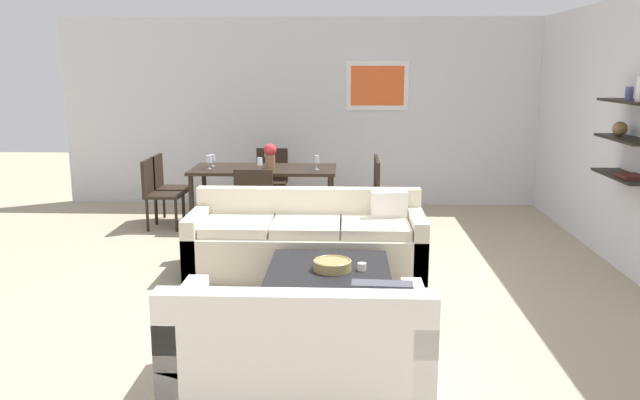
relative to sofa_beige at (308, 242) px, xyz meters
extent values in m
plane|color=tan|center=(0.14, -0.34, -0.29)|extent=(18.00, 18.00, 0.00)
cube|color=silver|center=(0.44, 3.19, 1.06)|extent=(8.40, 0.06, 2.70)
cube|color=white|center=(0.82, 3.15, 1.45)|extent=(0.89, 0.02, 0.70)
cube|color=#E55926|center=(0.82, 3.13, 1.45)|extent=(0.76, 0.01, 0.56)
cube|color=silver|center=(3.17, 0.26, 1.06)|extent=(0.06, 8.20, 2.70)
cube|color=black|center=(3.00, -0.12, 1.41)|extent=(0.28, 0.90, 0.02)
cube|color=black|center=(3.00, -0.12, 1.06)|extent=(0.28, 0.90, 0.02)
cube|color=black|center=(3.00, -0.12, 0.71)|extent=(0.28, 0.90, 0.02)
sphere|color=olive|center=(3.00, 0.06, 1.14)|extent=(0.14, 0.14, 0.14)
cylinder|color=#4C518C|center=(3.00, -0.07, 1.48)|extent=(0.07, 0.07, 0.12)
cube|color=#4C1E19|center=(3.00, -0.27, 0.74)|extent=(0.20, 0.28, 0.03)
cube|color=beige|center=(-0.01, -0.04, -0.08)|extent=(2.32, 0.90, 0.42)
cube|color=beige|center=(-0.01, 0.33, 0.31)|extent=(2.32, 0.16, 0.36)
cube|color=beige|center=(-1.10, -0.04, 0.01)|extent=(0.14, 0.90, 0.60)
cube|color=beige|center=(1.08, -0.04, 0.01)|extent=(0.14, 0.90, 0.60)
cube|color=beige|center=(-0.69, -0.08, 0.18)|extent=(0.66, 0.70, 0.10)
cube|color=beige|center=(-0.01, -0.08, 0.18)|extent=(0.66, 0.70, 0.10)
cube|color=beige|center=(0.67, -0.08, 0.18)|extent=(0.66, 0.70, 0.10)
cube|color=white|center=(0.82, 0.15, 0.31)|extent=(0.37, 0.16, 0.36)
cube|color=white|center=(0.09, -2.43, -0.08)|extent=(1.61, 0.90, 0.42)
cube|color=white|center=(0.09, -2.80, 0.31)|extent=(1.61, 0.16, 0.36)
cube|color=white|center=(0.83, -2.43, 0.01)|extent=(0.14, 0.90, 0.60)
cube|color=white|center=(-0.64, -2.43, 0.01)|extent=(0.14, 0.90, 0.60)
cube|color=white|center=(0.43, -2.39, 0.18)|extent=(0.65, 0.70, 0.10)
cube|color=white|center=(-0.24, -2.39, 0.18)|extent=(0.65, 0.70, 0.10)
cube|color=#4C4C56|center=(0.59, -2.62, 0.31)|extent=(0.36, 0.14, 0.36)
cube|color=black|center=(0.24, -1.11, -0.10)|extent=(1.01, 1.06, 0.38)
cylinder|color=#99844C|center=(0.27, -1.17, 0.13)|extent=(0.31, 0.31, 0.08)
torus|color=#99844C|center=(0.27, -1.17, 0.16)|extent=(0.32, 0.32, 0.02)
cylinder|color=silver|center=(0.51, -1.16, 0.12)|extent=(0.07, 0.07, 0.06)
cube|color=black|center=(-0.66, 1.82, 0.44)|extent=(1.83, 0.85, 0.04)
cylinder|color=black|center=(-1.52, 1.45, 0.06)|extent=(0.06, 0.06, 0.71)
cylinder|color=black|center=(0.19, 1.45, 0.06)|extent=(0.06, 0.06, 0.71)
cylinder|color=black|center=(-1.52, 2.18, 0.06)|extent=(0.06, 0.06, 0.71)
cylinder|color=black|center=(0.19, 2.18, 0.06)|extent=(0.06, 0.06, 0.71)
cube|color=black|center=(0.57, 1.63, 0.14)|extent=(0.44, 0.44, 0.04)
cube|color=black|center=(0.77, 1.63, 0.37)|extent=(0.04, 0.44, 0.43)
cylinder|color=black|center=(0.39, 1.81, -0.09)|extent=(0.04, 0.04, 0.41)
cylinder|color=black|center=(0.39, 1.45, -0.09)|extent=(0.04, 0.04, 0.41)
cylinder|color=black|center=(0.75, 1.81, -0.09)|extent=(0.04, 0.04, 0.41)
cylinder|color=black|center=(0.75, 1.45, -0.09)|extent=(0.04, 0.04, 0.41)
cube|color=black|center=(0.57, 2.01, 0.14)|extent=(0.44, 0.44, 0.04)
cube|color=black|center=(0.77, 2.01, 0.37)|extent=(0.04, 0.44, 0.43)
cylinder|color=black|center=(0.39, 2.19, -0.09)|extent=(0.04, 0.04, 0.41)
cylinder|color=black|center=(0.39, 1.83, -0.09)|extent=(0.04, 0.04, 0.41)
cylinder|color=black|center=(0.75, 2.19, -0.09)|extent=(0.04, 0.04, 0.41)
cylinder|color=black|center=(0.75, 1.83, -0.09)|extent=(0.04, 0.04, 0.41)
cube|color=black|center=(-1.90, 1.63, 0.14)|extent=(0.44, 0.44, 0.04)
cube|color=black|center=(-2.10, 1.63, 0.37)|extent=(0.04, 0.44, 0.43)
cylinder|color=black|center=(-1.72, 1.45, -0.09)|extent=(0.04, 0.04, 0.41)
cylinder|color=black|center=(-1.72, 1.81, -0.09)|extent=(0.04, 0.04, 0.41)
cylinder|color=black|center=(-2.08, 1.45, -0.09)|extent=(0.04, 0.04, 0.41)
cylinder|color=black|center=(-2.08, 1.81, -0.09)|extent=(0.04, 0.04, 0.41)
cube|color=black|center=(-0.66, 2.56, 0.14)|extent=(0.44, 0.44, 0.04)
cube|color=black|center=(-0.66, 2.76, 0.37)|extent=(0.44, 0.04, 0.43)
cylinder|color=black|center=(-0.84, 2.38, -0.09)|extent=(0.04, 0.04, 0.41)
cylinder|color=black|center=(-0.48, 2.38, -0.09)|extent=(0.04, 0.04, 0.41)
cylinder|color=black|center=(-0.84, 2.74, -0.09)|extent=(0.04, 0.04, 0.41)
cylinder|color=black|center=(-0.48, 2.74, -0.09)|extent=(0.04, 0.04, 0.41)
cube|color=black|center=(-0.66, 1.07, 0.14)|extent=(0.44, 0.44, 0.04)
cube|color=black|center=(-0.66, 0.87, 0.37)|extent=(0.44, 0.04, 0.43)
cylinder|color=black|center=(-0.48, 1.25, -0.09)|extent=(0.04, 0.04, 0.41)
cylinder|color=black|center=(-0.84, 1.25, -0.09)|extent=(0.04, 0.04, 0.41)
cylinder|color=black|center=(-0.48, 0.89, -0.09)|extent=(0.04, 0.04, 0.41)
cylinder|color=black|center=(-0.84, 0.89, -0.09)|extent=(0.04, 0.04, 0.41)
cube|color=black|center=(-1.90, 2.01, 0.14)|extent=(0.44, 0.44, 0.04)
cube|color=black|center=(-2.10, 2.01, 0.37)|extent=(0.04, 0.44, 0.43)
cylinder|color=black|center=(-1.72, 1.83, -0.09)|extent=(0.04, 0.04, 0.41)
cylinder|color=black|center=(-1.72, 2.19, -0.09)|extent=(0.04, 0.04, 0.41)
cylinder|color=black|center=(-2.08, 1.83, -0.09)|extent=(0.04, 0.04, 0.41)
cylinder|color=black|center=(-2.08, 2.19, -0.09)|extent=(0.04, 0.04, 0.41)
cylinder|color=silver|center=(-0.66, 1.45, 0.46)|extent=(0.06, 0.06, 0.01)
cylinder|color=silver|center=(-0.66, 1.45, 0.51)|extent=(0.01, 0.01, 0.09)
cylinder|color=silver|center=(-0.66, 1.45, 0.60)|extent=(0.06, 0.06, 0.09)
cylinder|color=silver|center=(0.01, 1.71, 0.46)|extent=(0.06, 0.06, 0.01)
cylinder|color=silver|center=(0.01, 1.71, 0.50)|extent=(0.01, 0.01, 0.08)
cylinder|color=silver|center=(0.01, 1.71, 0.59)|extent=(0.06, 0.06, 0.09)
cylinder|color=silver|center=(-1.34, 1.92, 0.46)|extent=(0.06, 0.06, 0.01)
cylinder|color=silver|center=(-1.34, 1.92, 0.50)|extent=(0.01, 0.01, 0.07)
cylinder|color=silver|center=(-1.34, 1.92, 0.57)|extent=(0.07, 0.07, 0.07)
cylinder|color=silver|center=(-0.66, 2.18, 0.46)|extent=(0.06, 0.06, 0.01)
cylinder|color=silver|center=(-0.66, 2.18, 0.51)|extent=(0.01, 0.01, 0.09)
cylinder|color=silver|center=(-0.66, 2.18, 0.59)|extent=(0.07, 0.07, 0.08)
cylinder|color=silver|center=(-1.34, 1.71, 0.46)|extent=(0.06, 0.06, 0.01)
cylinder|color=silver|center=(-1.34, 1.71, 0.50)|extent=(0.01, 0.01, 0.07)
cylinder|color=silver|center=(-1.34, 1.71, 0.58)|extent=(0.08, 0.08, 0.09)
cylinder|color=olive|center=(-0.57, 1.76, 0.55)|extent=(0.12, 0.12, 0.18)
sphere|color=red|center=(-0.57, 1.76, 0.70)|extent=(0.16, 0.16, 0.16)
camera|label=1|loc=(0.37, -6.22, 1.74)|focal=36.12mm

